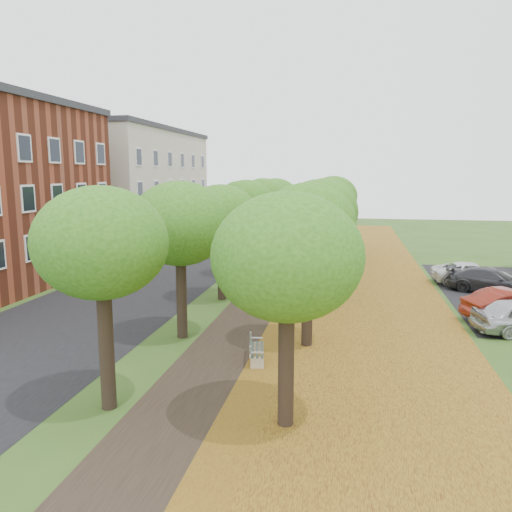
% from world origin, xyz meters
% --- Properties ---
extents(ground, '(120.00, 120.00, 0.00)m').
position_xyz_m(ground, '(0.00, 0.00, 0.00)').
color(ground, '#2D4C19').
rests_on(ground, ground).
extents(street_asphalt, '(8.00, 70.00, 0.01)m').
position_xyz_m(street_asphalt, '(-7.50, 15.00, 0.00)').
color(street_asphalt, black).
rests_on(street_asphalt, ground).
extents(footpath, '(3.20, 70.00, 0.01)m').
position_xyz_m(footpath, '(0.00, 15.00, 0.00)').
color(footpath, black).
rests_on(footpath, ground).
extents(leaf_verge, '(7.50, 70.00, 0.01)m').
position_xyz_m(leaf_verge, '(5.00, 15.00, 0.01)').
color(leaf_verge, olive).
rests_on(leaf_verge, ground).
extents(tree_row_west, '(3.68, 33.68, 5.88)m').
position_xyz_m(tree_row_west, '(-2.20, 15.00, 4.28)').
color(tree_row_west, black).
rests_on(tree_row_west, ground).
extents(tree_row_east, '(3.68, 33.68, 5.88)m').
position_xyz_m(tree_row_east, '(2.60, 15.00, 4.28)').
color(tree_row_east, black).
rests_on(tree_row_east, ground).
extents(building_cream, '(10.30, 20.30, 10.40)m').
position_xyz_m(building_cream, '(-17.00, 33.00, 5.21)').
color(building_cream, beige).
rests_on(building_cream, ground).
extents(bench, '(0.75, 1.64, 0.75)m').
position_xyz_m(bench, '(1.05, 4.11, 0.39)').
color(bench, '#29332C').
rests_on(bench, ground).
extents(car_grey, '(4.75, 3.20, 1.28)m').
position_xyz_m(car_grey, '(11.49, 16.08, 0.64)').
color(car_grey, '#2D2D31').
rests_on(car_grey, ground).
extents(car_white, '(4.55, 2.37, 1.23)m').
position_xyz_m(car_white, '(11.00, 18.10, 0.61)').
color(car_white, silver).
rests_on(car_white, ground).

